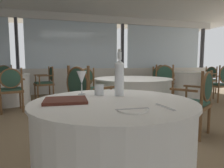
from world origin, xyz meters
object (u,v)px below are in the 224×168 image
(menu_book, at_px, (66,100))
(dining_chair_0_2, at_px, (5,79))
(dining_chair_0_1, at_px, (47,80))
(dining_chair_2_3, at_px, (163,76))
(dining_chair_0_0, at_px, (11,86))
(dining_chair_2_1, at_px, (220,81))
(dining_chair_1_1, at_px, (85,96))
(dining_chair_1_0, at_px, (91,86))
(dining_chair_2_0, at_px, (161,80))
(wine_glass, at_px, (82,78))
(dining_chair_2_2, at_px, (209,77))
(water_bottle, at_px, (119,77))
(dining_chair_1_2, at_px, (197,98))
(side_plate, at_px, (132,110))
(water_tumbler, at_px, (99,90))
(dining_chair_1_3, at_px, (162,84))

(menu_book, height_order, dining_chair_0_2, dining_chair_0_2)
(dining_chair_0_1, distance_m, dining_chair_2_3, 4.03)
(dining_chair_0_0, bearing_deg, dining_chair_2_1, -109.36)
(dining_chair_1_1, bearing_deg, dining_chair_1_0, 44.82)
(dining_chair_0_0, height_order, dining_chair_2_0, dining_chair_0_0)
(wine_glass, height_order, dining_chair_2_2, wine_glass)
(water_bottle, height_order, menu_book, water_bottle)
(dining_chair_2_1, bearing_deg, dining_chair_0_2, 57.25)
(dining_chair_0_1, distance_m, dining_chair_1_2, 3.98)
(dining_chair_1_1, xyz_separation_m, dining_chair_2_0, (2.53, 2.37, -0.03))
(dining_chair_1_2, relative_size, dining_chair_2_2, 1.01)
(side_plate, xyz_separation_m, dining_chair_1_1, (-0.04, 1.59, -0.18))
(dining_chair_0_0, xyz_separation_m, dining_chair_1_2, (2.80, -2.15, -0.01))
(dining_chair_2_1, bearing_deg, water_tumbler, 111.78)
(water_tumbler, distance_m, dining_chair_2_1, 4.62)
(water_bottle, xyz_separation_m, wine_glass, (-0.28, 0.15, -0.02))
(dining_chair_0_2, xyz_separation_m, dining_chair_2_1, (5.62, -2.14, -0.01))
(dining_chair_1_3, bearing_deg, dining_chair_1_0, -44.73)
(water_tumbler, xyz_separation_m, dining_chair_2_3, (3.39, 4.68, -0.23))
(side_plate, xyz_separation_m, dining_chair_1_0, (0.31, 3.12, -0.22))
(dining_chair_0_1, xyz_separation_m, dining_chair_2_1, (4.43, -1.48, 0.00))
(water_tumbler, xyz_separation_m, dining_chair_2_1, (3.84, 2.56, -0.24))
(dining_chair_1_3, bearing_deg, dining_chair_0_0, -43.66)
(dining_chair_1_3, distance_m, dining_chair_2_0, 1.35)
(dining_chair_0_2, bearing_deg, dining_chair_1_2, 23.64)
(dining_chair_1_0, xyz_separation_m, dining_chair_2_0, (2.19, 0.85, 0.01))
(dining_chair_2_1, bearing_deg, side_plate, 117.74)
(water_tumbler, relative_size, dining_chair_1_1, 0.09)
(side_plate, bearing_deg, dining_chair_2_0, 57.80)
(wine_glass, height_order, water_tumbler, wine_glass)
(dining_chair_0_0, height_order, dining_chair_1_1, dining_chair_1_1)
(water_tumbler, relative_size, dining_chair_2_2, 0.10)
(dining_chair_0_0, distance_m, dining_chair_1_0, 1.64)
(water_bottle, relative_size, wine_glass, 1.91)
(dining_chair_2_1, bearing_deg, dining_chair_1_0, 78.20)
(menu_book, bearing_deg, water_tumbler, 39.97)
(dining_chair_1_2, height_order, dining_chair_2_0, dining_chair_2_0)
(dining_chair_2_2, bearing_deg, dining_chair_1_0, 4.81)
(dining_chair_0_1, distance_m, dining_chair_1_1, 3.07)
(dining_chair_1_0, distance_m, dining_chair_2_3, 3.69)
(side_plate, height_order, dining_chair_2_1, dining_chair_2_1)
(dining_chair_0_1, bearing_deg, dining_chair_1_2, 106.53)
(dining_chair_2_0, distance_m, dining_chair_2_3, 1.53)
(water_bottle, xyz_separation_m, dining_chair_2_3, (3.24, 4.75, -0.35))
(dining_chair_1_2, distance_m, dining_chair_2_0, 2.89)
(water_bottle, xyz_separation_m, dining_chair_0_2, (-1.94, 4.77, -0.34))
(dining_chair_1_0, height_order, dining_chair_1_1, dining_chair_1_1)
(menu_book, height_order, dining_chair_1_2, dining_chair_1_2)
(dining_chair_1_1, height_order, dining_chair_1_2, dining_chair_1_1)
(dining_chair_2_3, bearing_deg, dining_chair_0_0, -80.31)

